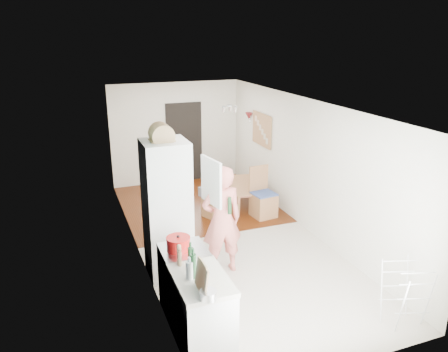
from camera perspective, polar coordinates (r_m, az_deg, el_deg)
room_shell at (r=7.67m, az=0.36°, el=0.19°), size 3.20×7.00×2.50m
floor at (r=8.15m, az=0.35°, el=-8.19°), size 3.20×7.00×0.01m
wood_floor_overlay at (r=9.75m, az=-3.56°, el=-3.59°), size 3.20×3.30×0.01m
sage_wall_panel at (r=5.23m, az=-8.06°, el=-1.88°), size 0.02×3.00×1.30m
tile_splashback at (r=5.04m, az=-6.21°, el=-11.42°), size 0.02×1.90×0.50m
doorway_recess at (r=10.99m, az=-5.20°, el=4.36°), size 0.90×0.04×2.00m
base_cabinet at (r=5.49m, az=-2.92°, el=-17.47°), size 0.60×0.90×0.86m
worktop at (r=5.24m, az=-3.01°, el=-13.39°), size 0.62×0.92×0.06m
range_cooker at (r=6.09m, az=-5.16°, el=-13.48°), size 0.60×0.60×0.88m
cooker_top at (r=5.86m, az=-5.29°, el=-9.65°), size 0.60×0.60×0.04m
fridge_housing at (r=6.69m, az=-7.45°, el=-4.39°), size 0.66×0.66×2.15m
fridge_door at (r=6.40m, az=-1.68°, el=-0.73°), size 0.14×0.56×0.70m
fridge_interior at (r=6.59m, az=-5.00°, el=-0.23°), size 0.02×0.52×0.66m
pinboard at (r=9.89m, az=4.99°, el=6.07°), size 0.03×0.90×0.70m
pinboard_frame at (r=9.88m, az=4.91°, el=6.06°), size 0.00×0.94×0.74m
wall_sconce at (r=10.41m, az=3.27°, el=7.85°), size 0.18×0.18×0.16m
person at (r=6.70m, az=-0.29°, el=-4.55°), size 0.77×0.51×2.07m
dining_table at (r=9.62m, az=3.15°, el=-2.60°), size 0.85×1.27×0.41m
dining_chair at (r=8.91m, az=5.22°, el=-2.21°), size 0.49×0.49×1.05m
stool at (r=8.99m, az=-1.44°, el=-3.96°), size 0.47×0.47×0.46m
grey_drape at (r=8.85m, az=-1.47°, el=-2.05°), size 0.56×0.56×0.19m
drying_rack at (r=6.25m, az=22.54°, el=-14.16°), size 0.54×0.52×0.86m
bread_bin at (r=6.33m, az=-8.17°, el=5.37°), size 0.41×0.40×0.18m
red_casserole at (r=5.79m, az=-5.99°, el=-8.78°), size 0.32×0.32×0.19m
steel_pan at (r=4.84m, az=-2.07°, el=-15.25°), size 0.21×0.21×0.09m
held_bottle at (r=6.52m, az=0.73°, el=-3.88°), size 0.06×0.06×0.26m
bottle_a at (r=5.15m, az=-4.02°, el=-11.67°), size 0.07×0.07×0.30m
bottle_b at (r=5.34m, az=-4.38°, el=-10.65°), size 0.07×0.07×0.28m
bottle_c at (r=5.16m, az=-4.50°, el=-12.14°), size 0.11×0.11×0.22m
pepper_mill_front at (r=5.43m, az=-5.84°, el=-10.62°), size 0.06×0.06×0.20m
pepper_mill_back at (r=5.49m, az=-5.88°, el=-10.31°), size 0.07×0.07×0.20m
chopping_boards at (r=4.89m, az=-2.92°, el=-13.07°), size 0.08×0.26×0.35m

